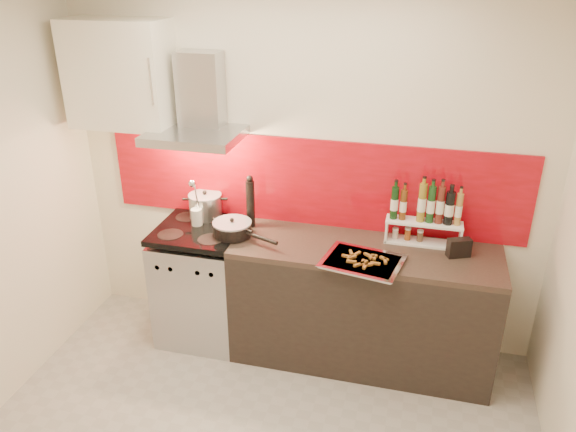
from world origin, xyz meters
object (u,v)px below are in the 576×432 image
(baking_tray, at_px, (363,261))
(saute_pan, at_px, (233,228))
(counter, at_px, (362,305))
(pepper_mill, at_px, (250,202))
(stock_pot, at_px, (205,206))
(range_stove, at_px, (203,284))

(baking_tray, bearing_deg, saute_pan, 169.93)
(counter, relative_size, baking_tray, 3.26)
(saute_pan, xyz_separation_m, pepper_mill, (0.07, 0.18, 0.13))
(stock_pot, bearing_deg, range_stove, -84.80)
(range_stove, bearing_deg, counter, 0.23)
(range_stove, xyz_separation_m, baking_tray, (1.20, -0.20, 0.47))
(baking_tray, bearing_deg, counter, 91.36)
(baking_tray, bearing_deg, stock_pot, 161.95)
(counter, distance_m, pepper_mill, 1.07)
(counter, distance_m, stock_pot, 1.35)
(saute_pan, relative_size, baking_tray, 0.92)
(counter, bearing_deg, stock_pot, 171.18)
(saute_pan, distance_m, baking_tray, 0.94)
(saute_pan, height_order, pepper_mill, pepper_mill)
(range_stove, bearing_deg, pepper_mill, 22.27)
(counter, bearing_deg, baking_tray, -88.64)
(stock_pot, bearing_deg, counter, -8.82)
(saute_pan, height_order, baking_tray, saute_pan)
(counter, height_order, pepper_mill, pepper_mill)
(range_stove, xyz_separation_m, counter, (1.20, 0.00, 0.01))
(counter, bearing_deg, saute_pan, -177.20)
(pepper_mill, bearing_deg, range_stove, -157.73)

